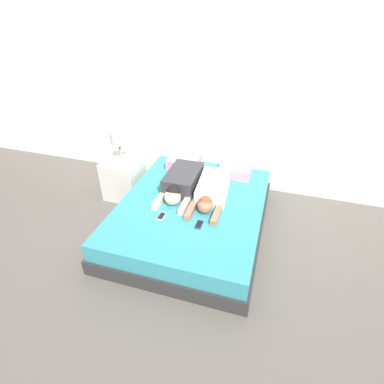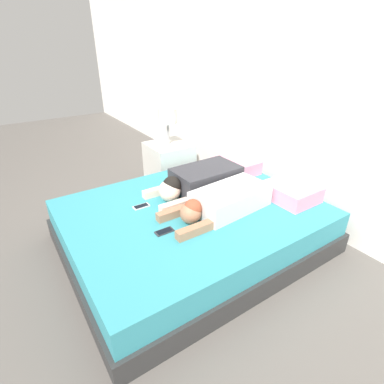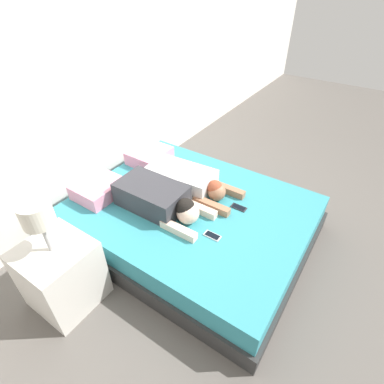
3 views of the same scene
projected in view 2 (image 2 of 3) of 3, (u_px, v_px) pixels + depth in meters
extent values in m
plane|color=#5B5651|center=(192.00, 243.00, 2.86)|extent=(12.00, 12.00, 0.00)
cube|color=white|center=(300.00, 90.00, 2.88)|extent=(12.00, 0.06, 2.60)
cube|color=#2D2D2D|center=(192.00, 235.00, 2.81)|extent=(1.77, 2.20, 0.19)
cube|color=teal|center=(192.00, 217.00, 2.72)|extent=(1.71, 2.14, 0.21)
cube|color=pink|center=(236.00, 166.00, 3.34)|extent=(0.44, 0.38, 0.14)
cube|color=pink|center=(291.00, 192.00, 2.77)|extent=(0.44, 0.38, 0.14)
cube|color=#333338|center=(206.00, 179.00, 2.93)|extent=(0.40, 0.64, 0.23)
sphere|color=beige|center=(170.00, 191.00, 2.73)|extent=(0.20, 0.20, 0.20)
sphere|color=black|center=(172.00, 185.00, 2.73)|extent=(0.17, 0.17, 0.17)
cube|color=beige|center=(160.00, 191.00, 2.88)|extent=(0.07, 0.35, 0.07)
cube|color=beige|center=(178.00, 205.00, 2.64)|extent=(0.07, 0.35, 0.07)
cube|color=silver|center=(231.00, 198.00, 2.61)|extent=(0.41, 0.71, 0.19)
sphere|color=#A37051|center=(191.00, 213.00, 2.41)|extent=(0.18, 0.18, 0.18)
sphere|color=#99472D|center=(193.00, 208.00, 2.40)|extent=(0.15, 0.15, 0.15)
cube|color=#A37051|center=(177.00, 212.00, 2.53)|extent=(0.07, 0.38, 0.07)
cube|color=#A37051|center=(198.00, 229.00, 2.30)|extent=(0.07, 0.38, 0.07)
cube|color=silver|center=(141.00, 206.00, 2.67)|extent=(0.07, 0.15, 0.01)
cube|color=black|center=(141.00, 206.00, 2.67)|extent=(0.06, 0.12, 0.00)
cube|color=#2D2D33|center=(164.00, 231.00, 2.32)|extent=(0.07, 0.15, 0.01)
cube|color=black|center=(164.00, 231.00, 2.32)|extent=(0.06, 0.12, 0.00)
cube|color=beige|center=(169.00, 166.00, 3.81)|extent=(0.50, 0.50, 0.59)
cylinder|color=#999999|center=(168.00, 134.00, 3.62)|extent=(0.03, 0.03, 0.26)
cylinder|color=silver|center=(168.00, 116.00, 3.52)|extent=(0.22, 0.22, 0.17)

